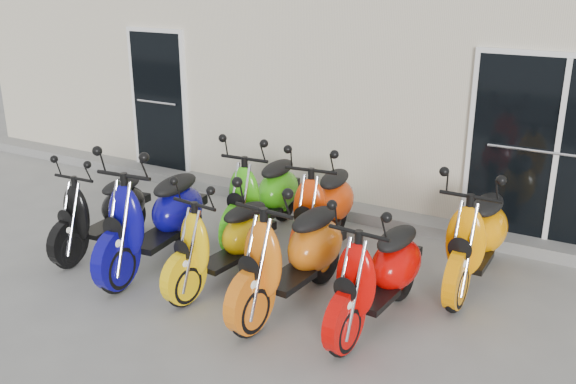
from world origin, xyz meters
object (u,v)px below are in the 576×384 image
scooter_front_black (101,200)px  scooter_front_orange_b (291,240)px  scooter_front_blue (153,203)px  scooter_front_red (378,260)px  scooter_back_green (263,183)px  scooter_front_orange_a (222,229)px  scooter_back_yellow (478,224)px  scooter_back_red (323,195)px

scooter_front_black → scooter_front_orange_b: (2.59, -0.09, 0.09)m
scooter_front_blue → scooter_front_red: size_ratio=1.12×
scooter_front_black → scooter_back_green: 1.90m
scooter_front_orange_b → scooter_back_green: (-1.16, 1.34, -0.02)m
scooter_front_orange_a → scooter_front_orange_b: size_ratio=0.88×
scooter_front_orange_a → scooter_back_green: size_ratio=0.91×
scooter_front_black → scooter_front_red: scooter_front_red is taller
scooter_front_black → scooter_front_orange_a: bearing=-4.7°
scooter_front_red → scooter_back_yellow: 1.38m
scooter_front_blue → scooter_back_yellow: scooter_front_blue is taller
scooter_front_blue → scooter_front_orange_a: scooter_front_blue is taller
scooter_front_orange_b → scooter_front_black: bearing=-177.2°
scooter_front_black → scooter_front_orange_b: 2.59m
scooter_front_orange_b → scooter_back_yellow: (1.43, 1.35, -0.02)m
scooter_front_blue → scooter_front_orange_b: bearing=-7.4°
scooter_back_green → scooter_back_red: size_ratio=1.01×
scooter_back_yellow → scooter_front_red: bearing=-114.7°
scooter_front_blue → scooter_front_black: bearing=171.6°
scooter_front_blue → scooter_back_green: 1.42m
scooter_front_black → scooter_back_green: scooter_back_green is taller
scooter_back_green → scooter_back_yellow: bearing=-3.9°
scooter_front_blue → scooter_front_red: bearing=-4.7°
scooter_back_yellow → scooter_back_green: bearing=-179.8°
scooter_back_green → scooter_back_yellow: (2.59, 0.00, -0.00)m
scooter_front_black → scooter_front_orange_a: (1.74, -0.03, 0.01)m
scooter_front_blue → scooter_front_orange_b: size_ratio=1.04×
scooter_front_orange_a → scooter_front_orange_b: scooter_front_orange_b is taller
scooter_front_orange_a → scooter_back_green: bearing=109.9°
scooter_front_black → scooter_back_green: bearing=37.6°
scooter_front_orange_b → scooter_back_red: (-0.34, 1.35, -0.02)m
scooter_front_black → scooter_back_yellow: (4.02, 1.26, 0.07)m
scooter_front_blue → scooter_front_red: 2.61m
scooter_front_blue → scooter_back_red: size_ratio=1.08×
scooter_front_orange_b → scooter_back_red: 1.39m
scooter_front_blue → scooter_back_red: scooter_front_blue is taller
scooter_back_green → scooter_back_red: bearing=-3.3°
scooter_front_orange_a → scooter_back_red: size_ratio=0.92×
scooter_front_black → scooter_front_orange_a: 1.74m
scooter_front_orange_b → scooter_front_red: scooter_front_orange_b is taller
scooter_front_blue → scooter_front_orange_a: (0.90, 0.01, -0.11)m
scooter_front_black → scooter_front_orange_b: scooter_front_orange_b is taller
scooter_front_blue → scooter_front_orange_a: 0.91m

